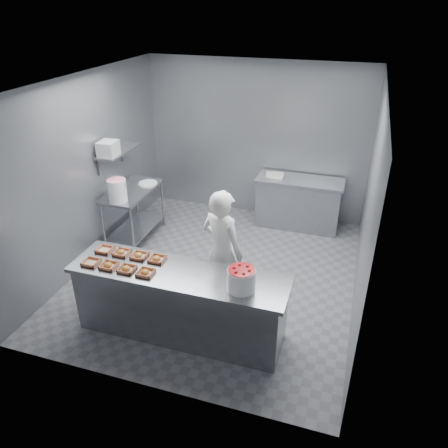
{
  "coord_description": "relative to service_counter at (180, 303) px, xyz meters",
  "views": [
    {
      "loc": [
        1.78,
        -5.17,
        3.76
      ],
      "look_at": [
        0.19,
        -0.2,
        0.98
      ],
      "focal_mm": 35.0,
      "sensor_mm": 36.0,
      "label": 1
    }
  ],
  "objects": [
    {
      "name": "floor",
      "position": [
        0.0,
        1.35,
        -0.45
      ],
      "size": [
        4.5,
        4.5,
        0.0
      ],
      "primitive_type": "plane",
      "color": "#4C4C51",
      "rests_on": "ground"
    },
    {
      "name": "ceiling",
      "position": [
        0.0,
        1.35,
        2.35
      ],
      "size": [
        4.5,
        4.5,
        0.0
      ],
      "primitive_type": "plane",
      "rotation": [
        3.14,
        0.0,
        0.0
      ],
      "color": "white",
      "rests_on": "wall_back"
    },
    {
      "name": "wall_back",
      "position": [
        0.0,
        3.6,
        0.95
      ],
      "size": [
        4.0,
        0.04,
        2.8
      ],
      "primitive_type": "cube",
      "color": "slate",
      "rests_on": "ground"
    },
    {
      "name": "wall_left",
      "position": [
        -2.0,
        1.35,
        0.95
      ],
      "size": [
        0.04,
        4.5,
        2.8
      ],
      "primitive_type": "cube",
      "color": "slate",
      "rests_on": "ground"
    },
    {
      "name": "wall_right",
      "position": [
        2.0,
        1.35,
        0.95
      ],
      "size": [
        0.04,
        4.5,
        2.8
      ],
      "primitive_type": "cube",
      "color": "slate",
      "rests_on": "ground"
    },
    {
      "name": "service_counter",
      "position": [
        0.0,
        0.0,
        0.0
      ],
      "size": [
        2.6,
        0.7,
        0.9
      ],
      "color": "slate",
      "rests_on": "ground"
    },
    {
      "name": "prep_table",
      "position": [
        -1.65,
        1.95,
        0.14
      ],
      "size": [
        0.6,
        1.2,
        0.9
      ],
      "color": "slate",
      "rests_on": "ground"
    },
    {
      "name": "back_counter",
      "position": [
        0.9,
        3.25,
        -0.0
      ],
      "size": [
        1.5,
        0.6,
        0.9
      ],
      "color": "slate",
      "rests_on": "ground"
    },
    {
      "name": "wall_shelf",
      "position": [
        -1.82,
        1.95,
        1.1
      ],
      "size": [
        0.35,
        0.9,
        0.03
      ],
      "primitive_type": "cube",
      "color": "slate",
      "rests_on": "wall_left"
    },
    {
      "name": "tray_0",
      "position": [
        -1.06,
        -0.15,
        0.47
      ],
      "size": [
        0.19,
        0.18,
        0.04
      ],
      "color": "tan",
      "rests_on": "service_counter"
    },
    {
      "name": "tray_1",
      "position": [
        -0.82,
        -0.15,
        0.47
      ],
      "size": [
        0.19,
        0.18,
        0.06
      ],
      "color": "tan",
      "rests_on": "service_counter"
    },
    {
      "name": "tray_2",
      "position": [
        -0.58,
        -0.15,
        0.47
      ],
      "size": [
        0.19,
        0.18,
        0.06
      ],
      "color": "tan",
      "rests_on": "service_counter"
    },
    {
      "name": "tray_3",
      "position": [
        -0.34,
        -0.15,
        0.47
      ],
      "size": [
        0.19,
        0.18,
        0.06
      ],
      "color": "tan",
      "rests_on": "service_counter"
    },
    {
      "name": "tray_4",
      "position": [
        -1.06,
        0.15,
        0.47
      ],
      "size": [
        0.19,
        0.18,
        0.04
      ],
      "color": "tan",
      "rests_on": "service_counter"
    },
    {
      "name": "tray_5",
      "position": [
        -0.82,
        0.15,
        0.47
      ],
      "size": [
        0.19,
        0.18,
        0.06
      ],
      "color": "tan",
      "rests_on": "service_counter"
    },
    {
      "name": "tray_6",
      "position": [
        -0.58,
        0.15,
        0.47
      ],
      "size": [
        0.19,
        0.18,
        0.06
      ],
      "color": "tan",
      "rests_on": "service_counter"
    },
    {
      "name": "tray_7",
      "position": [
        -0.34,
        0.15,
        0.47
      ],
      "size": [
        0.19,
        0.18,
        0.06
      ],
      "color": "tan",
      "rests_on": "service_counter"
    },
    {
      "name": "worker",
      "position": [
        0.31,
        0.68,
        0.39
      ],
      "size": [
        0.72,
        0.6,
        1.68
      ],
      "primitive_type": "imported",
      "rotation": [
        0.0,
        0.0,
        2.77
      ],
      "color": "white",
      "rests_on": "ground"
    },
    {
      "name": "strawberry_tub",
      "position": [
        0.78,
        -0.09,
        0.58
      ],
      "size": [
        0.31,
        0.31,
        0.26
      ],
      "color": "silver",
      "rests_on": "service_counter"
    },
    {
      "name": "glaze_bucket",
      "position": [
        -1.64,
        1.51,
        0.63
      ],
      "size": [
        0.3,
        0.28,
        0.43
      ],
      "color": "silver",
      "rests_on": "prep_table"
    },
    {
      "name": "bucket_lid",
      "position": [
        -1.52,
        2.26,
        0.46
      ],
      "size": [
        0.34,
        0.34,
        0.02
      ],
      "primitive_type": "cylinder",
      "rotation": [
        0.0,
        0.0,
        -0.11
      ],
      "color": "silver",
      "rests_on": "prep_table"
    },
    {
      "name": "rag",
      "position": [
        -1.56,
        2.2,
        0.46
      ],
      "size": [
        0.18,
        0.16,
        0.02
      ],
      "primitive_type": "cube",
      "rotation": [
        0.0,
        0.0,
        -0.25
      ],
      "color": "#CCB28C",
      "rests_on": "prep_table"
    },
    {
      "name": "appliance",
      "position": [
        -1.82,
        1.68,
        1.22
      ],
      "size": [
        0.27,
        0.31,
        0.22
      ],
      "primitive_type": "cube",
      "rotation": [
        0.0,
        0.0,
        0.06
      ],
      "color": "gray",
      "rests_on": "wall_shelf"
    },
    {
      "name": "paper_stack",
      "position": [
        0.45,
        3.25,
        0.47
      ],
      "size": [
        0.31,
        0.24,
        0.05
      ],
      "primitive_type": "cube",
      "rotation": [
        0.0,
        0.0,
        0.07
      ],
      "color": "silver",
      "rests_on": "back_counter"
    }
  ]
}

